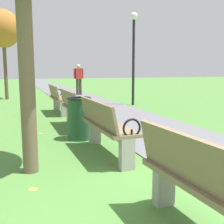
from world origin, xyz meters
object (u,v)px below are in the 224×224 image
Objects in this scene: park_bench_2 at (105,126)px; trash_bin at (79,118)px; park_bench_1 at (213,189)px; pedestrian_walking at (79,78)px; park_bench_4 at (58,98)px; tree_2 at (3,29)px; park_bench_3 at (75,108)px; lamp_post at (134,44)px.

park_bench_2 reaches higher than trash_bin.
park_bench_1 is 1.00× the size of pedestrian_walking.
pedestrian_walking is at bearing 81.03° from park_bench_1.
park_bench_4 is at bearing 90.00° from park_bench_2.
park_bench_1 is 1.01× the size of park_bench_2.
tree_2 reaches higher than park_bench_1.
park_bench_3 is 1.00× the size of park_bench_4.
park_bench_1 is 0.40× the size of tree_2.
park_bench_1 is at bearing -82.66° from tree_2.
tree_2 is 4.77× the size of trash_bin.
lamp_post reaches higher than trash_bin.
lamp_post is at bearing -78.24° from pedestrian_walking.
lamp_post is at bearing 48.49° from park_bench_3.
tree_2 is at bearing 139.98° from lamp_post.
pedestrian_walking is 1.93× the size of trash_bin.
tree_2 is (-1.56, 7.35, 2.66)m from park_bench_3.
tree_2 reaches higher than trash_bin.
park_bench_2 is 1.00× the size of park_bench_4.
park_bench_4 is at bearing -72.62° from tree_2.
trash_bin is (1.42, -8.44, -2.72)m from tree_2.
park_bench_2 is 10.09m from tree_2.
park_bench_4 is at bearing 90.00° from park_bench_3.
lamp_post reaches higher than park_bench_2.
park_bench_1 is 0.47× the size of lamp_post.
park_bench_3 is (-0.00, 4.79, 0.00)m from park_bench_1.
tree_2 is (-1.56, 9.61, 2.66)m from park_bench_2.
park_bench_4 reaches higher than trash_bin.
park_bench_1 is 1.01× the size of park_bench_3.
tree_2 reaches higher than lamp_post.
park_bench_3 is at bearing 82.27° from trash_bin.
park_bench_4 is 0.46× the size of lamp_post.
park_bench_1 and park_bench_2 have the same top height.
tree_2 reaches higher than park_bench_4.
pedestrian_walking is 0.47× the size of lamp_post.
lamp_post is (3.07, 5.72, 1.82)m from park_bench_2.
tree_2 is at bearing 107.38° from park_bench_4.
pedestrian_walking is (2.06, 5.93, 0.44)m from park_bench_4.
tree_2 is (-1.56, 12.15, 2.66)m from park_bench_1.
park_bench_1 is 7.15m from park_bench_4.
pedestrian_walking is 9.64m from trash_bin.
park_bench_2 is 0.99× the size of pedestrian_walking.
park_bench_2 is 2.25m from park_bench_3.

